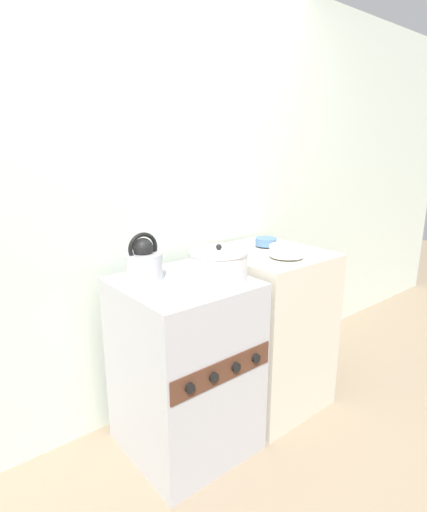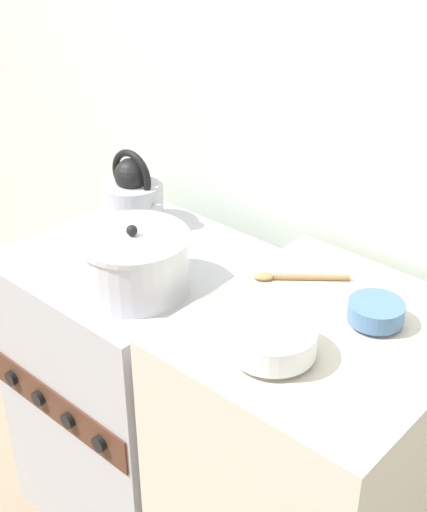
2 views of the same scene
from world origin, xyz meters
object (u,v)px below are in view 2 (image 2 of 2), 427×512
at_px(enamel_bowl, 273,340).
at_px(small_ceramic_bowl, 376,312).
at_px(stove, 140,384).
at_px(kettle, 133,197).
at_px(cooking_pot, 134,262).

relative_size(enamel_bowl, small_ceramic_bowl, 1.45).
relative_size(stove, kettle, 3.92).
distance_m(kettle, enamel_bowl, 0.76).
xyz_separation_m(stove, small_ceramic_bowl, (0.68, 0.11, 0.52)).
distance_m(stove, small_ceramic_bowl, 0.87).
xyz_separation_m(enamel_bowl, small_ceramic_bowl, (0.10, 0.25, -0.01)).
bearing_deg(kettle, small_ceramic_bowl, -1.41).
relative_size(kettle, enamel_bowl, 1.25).
bearing_deg(small_ceramic_bowl, stove, -170.67).
bearing_deg(cooking_pot, small_ceramic_bowl, 21.68).
distance_m(cooking_pot, enamel_bowl, 0.45).
distance_m(stove, enamel_bowl, 0.80).
bearing_deg(stove, enamel_bowl, -12.88).
distance_m(stove, kettle, 0.57).
height_order(stove, cooking_pot, cooking_pot).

